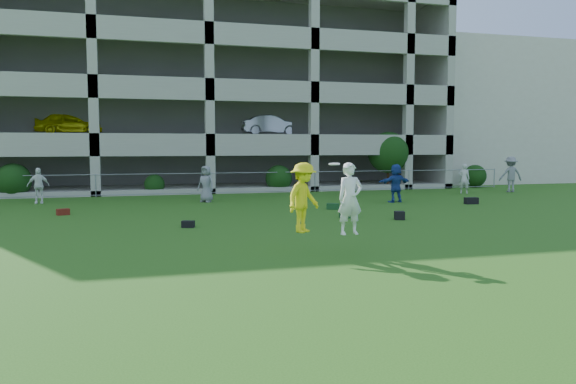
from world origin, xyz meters
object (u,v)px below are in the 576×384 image
object	(u,v)px
bystander_c	(206,184)
stucco_building	(480,116)
frisbee_contest	(316,198)
bystander_f	(511,174)
bystander_d	(396,183)
crate_d	(399,215)
bystander_b	(38,186)
bystander_e	(464,179)
parking_garage	(192,97)

from	to	relation	value
bystander_c	stucco_building	bearing A→B (deg)	67.91
frisbee_contest	bystander_f	bearing A→B (deg)	40.79
bystander_d	crate_d	bearing A→B (deg)	55.76
bystander_b	crate_d	distance (m)	16.54
bystander_c	bystander_d	xyz separation A→B (m)	(8.57, -2.50, 0.05)
bystander_b	bystander_c	bearing A→B (deg)	-13.24
bystander_b	bystander_d	world-z (taller)	bystander_d
stucco_building	bystander_d	distance (m)	22.30
bystander_b	bystander_f	distance (m)	25.03
bystander_e	frisbee_contest	world-z (taller)	frisbee_contest
stucco_building	bystander_c	xyz separation A→B (m)	(-23.83, -13.25, -4.14)
crate_d	frisbee_contest	xyz separation A→B (m)	(-4.89, -5.11, 1.22)
bystander_e	parking_garage	bearing A→B (deg)	-10.37
bystander_d	bystander_e	distance (m)	6.76
crate_d	bystander_b	bearing A→B (deg)	144.19
frisbee_contest	parking_garage	xyz separation A→B (m)	(-0.17, 26.26, 4.64)
crate_d	bystander_d	bearing A→B (deg)	64.74
bystander_d	bystander_f	distance (m)	9.57
bystander_c	bystander_d	size ratio (longest dim) A/B	0.95
bystander_b	frisbee_contest	size ratio (longest dim) A/B	0.82
stucco_building	parking_garage	distance (m)	23.03
stucco_building	bystander_f	xyz separation A→B (m)	(-6.32, -12.31, -3.99)
bystander_d	frisbee_contest	bearing A→B (deg)	45.99
stucco_building	frisbee_contest	bearing A→B (deg)	-130.69
bystander_c	parking_garage	xyz separation A→B (m)	(0.82, 12.95, 5.16)
bystander_c	bystander_e	bearing A→B (deg)	42.29
frisbee_contest	stucco_building	bearing A→B (deg)	49.31
bystander_b	parking_garage	distance (m)	15.11
bystander_d	parking_garage	world-z (taller)	parking_garage
bystander_d	frisbee_contest	size ratio (longest dim) A/B	0.90
stucco_building	bystander_c	size ratio (longest dim) A/B	9.34
stucco_building	frisbee_contest	world-z (taller)	stucco_building
bystander_c	bystander_b	bearing A→B (deg)	-152.24
bystander_e	parking_garage	world-z (taller)	parking_garage
bystander_b	bystander_e	xyz separation A→B (m)	(21.95, -0.60, 0.01)
bystander_c	bystander_e	world-z (taller)	bystander_c
frisbee_contest	bystander_c	bearing A→B (deg)	94.27
bystander_b	bystander_f	world-z (taller)	bystander_f
bystander_b	crate_d	xyz separation A→B (m)	(13.40, -9.67, -0.67)
bystander_b	bystander_d	size ratio (longest dim) A/B	0.91
stucco_building	bystander_e	world-z (taller)	stucco_building
bystander_b	crate_d	world-z (taller)	bystander_b
bystander_c	bystander_d	bearing A→B (deg)	22.58
stucco_building	bystander_d	bearing A→B (deg)	-134.09
bystander_e	frisbee_contest	bearing A→B (deg)	77.75
bystander_d	frisbee_contest	distance (m)	13.21
bystander_f	bystander_d	bearing A→B (deg)	32.20
bystander_f	parking_garage	size ratio (longest dim) A/B	0.07
bystander_b	frisbee_contest	distance (m)	17.06
frisbee_contest	bystander_d	bearing A→B (deg)	54.97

